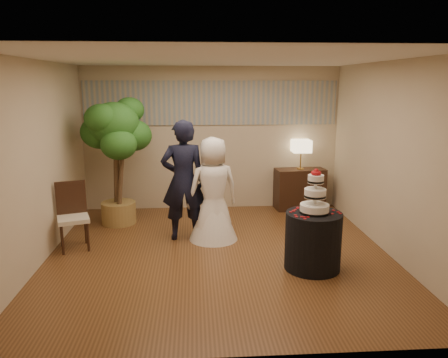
{
  "coord_description": "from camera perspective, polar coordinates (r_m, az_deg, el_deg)",
  "views": [
    {
      "loc": [
        -0.34,
        -6.08,
        2.49
      ],
      "look_at": [
        0.1,
        0.4,
        1.05
      ],
      "focal_mm": 35.0,
      "sensor_mm": 36.0,
      "label": 1
    }
  ],
  "objects": [
    {
      "name": "cake_table",
      "position": [
        6.07,
        11.54,
        -7.94
      ],
      "size": [
        0.93,
        0.93,
        0.79
      ],
      "primitive_type": "cylinder",
      "rotation": [
        0.0,
        0.0,
        -0.28
      ],
      "color": "black",
      "rests_on": "floor"
    },
    {
      "name": "wall_right",
      "position": [
        6.8,
        20.9,
        2.45
      ],
      "size": [
        0.06,
        5.0,
        2.8
      ],
      "primitive_type": "cube",
      "color": "#C5B292",
      "rests_on": "ground"
    },
    {
      "name": "groom",
      "position": [
        6.96,
        -5.32,
        -0.2
      ],
      "size": [
        0.74,
        0.51,
        1.93
      ],
      "primitive_type": "imported",
      "rotation": [
        0.0,
        0.0,
        3.21
      ],
      "color": "black",
      "rests_on": "floor"
    },
    {
      "name": "bride",
      "position": [
        6.93,
        -1.43,
        -1.32
      ],
      "size": [
        1.0,
        0.98,
        1.67
      ],
      "primitive_type": "imported",
      "rotation": [
        0.0,
        0.0,
        3.42
      ],
      "color": "white",
      "rests_on": "floor"
    },
    {
      "name": "mural_border",
      "position": [
        8.57,
        -1.64,
        9.9
      ],
      "size": [
        4.9,
        0.02,
        0.85
      ],
      "primitive_type": "cube",
      "color": "#96978F",
      "rests_on": "wall_back"
    },
    {
      "name": "wall_front",
      "position": [
        3.75,
        1.5,
        -4.38
      ],
      "size": [
        5.0,
        0.06,
        2.8
      ],
      "primitive_type": "cube",
      "color": "#C5B292",
      "rests_on": "ground"
    },
    {
      "name": "wall_left",
      "position": [
        6.54,
        -23.13,
        1.9
      ],
      "size": [
        0.06,
        5.0,
        2.8
      ],
      "primitive_type": "cube",
      "color": "#C5B292",
      "rests_on": "ground"
    },
    {
      "name": "table_lamp",
      "position": [
        8.74,
        10.01,
        3.17
      ],
      "size": [
        0.35,
        0.35,
        0.58
      ],
      "primitive_type": null,
      "color": "#CEB788",
      "rests_on": "console"
    },
    {
      "name": "ceiling",
      "position": [
        6.09,
        -0.71,
        15.42
      ],
      "size": [
        5.0,
        5.0,
        0.0
      ],
      "primitive_type": "cube",
      "color": "white",
      "rests_on": "wall_back"
    },
    {
      "name": "floor",
      "position": [
        6.58,
        -0.64,
        -9.75
      ],
      "size": [
        5.0,
        5.0,
        0.0
      ],
      "primitive_type": "cube",
      "color": "brown",
      "rests_on": "ground"
    },
    {
      "name": "side_chair",
      "position": [
        6.98,
        -19.11,
        -4.69
      ],
      "size": [
        0.6,
        0.61,
        1.02
      ],
      "primitive_type": null,
      "rotation": [
        0.0,
        0.0,
        0.33
      ],
      "color": "black",
      "rests_on": "floor"
    },
    {
      "name": "ficus_tree",
      "position": [
        7.89,
        -13.92,
        2.31
      ],
      "size": [
        1.48,
        1.48,
        2.29
      ],
      "primitive_type": null,
      "rotation": [
        0.0,
        0.0,
        0.5
      ],
      "color": "#27601E",
      "rests_on": "floor"
    },
    {
      "name": "wall_back",
      "position": [
        8.65,
        -1.62,
        5.27
      ],
      "size": [
        5.0,
        0.06,
        2.8
      ],
      "primitive_type": "cube",
      "color": "#C5B292",
      "rests_on": "ground"
    },
    {
      "name": "console",
      "position": [
        8.87,
        9.84,
        -1.27
      ],
      "size": [
        1.02,
        0.54,
        0.81
      ],
      "primitive_type": "cube",
      "rotation": [
        0.0,
        0.0,
        0.11
      ],
      "color": "black",
      "rests_on": "floor"
    },
    {
      "name": "wedding_cake",
      "position": [
        5.87,
        11.84,
        -1.55
      ],
      "size": [
        0.39,
        0.39,
        0.6
      ],
      "primitive_type": null,
      "color": "white",
      "rests_on": "cake_table"
    }
  ]
}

